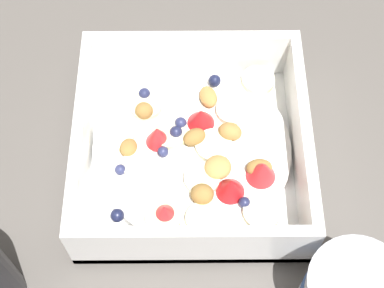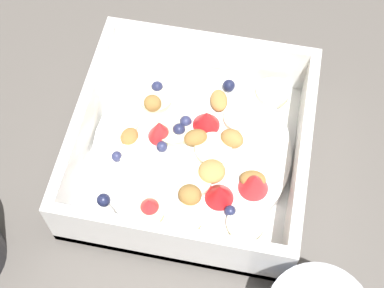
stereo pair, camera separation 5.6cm
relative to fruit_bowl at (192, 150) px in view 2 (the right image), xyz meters
name	(u,v)px [view 2 (the right image)]	position (x,y,z in m)	size (l,w,h in m)	color
ground_plane	(202,155)	(-0.01, 0.01, -0.02)	(2.40, 2.40, 0.00)	#56514C
fruit_bowl	(192,150)	(0.00, 0.00, 0.00)	(0.22, 0.22, 0.07)	white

